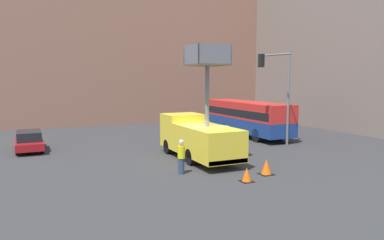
{
  "coord_description": "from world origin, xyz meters",
  "views": [
    {
      "loc": [
        -9.66,
        -19.6,
        4.84
      ],
      "look_at": [
        -0.02,
        1.4,
        2.31
      ],
      "focal_mm": 35.0,
      "sensor_mm": 36.0,
      "label": 1
    }
  ],
  "objects_px": {
    "road_worker_directing": "(227,139)",
    "traffic_cone_mid_road": "(266,167)",
    "parked_car_curbside": "(29,141)",
    "traffic_light_pole": "(280,83)",
    "road_worker_near_truck": "(181,157)",
    "city_bus": "(247,116)",
    "traffic_cone_near_truck": "(247,175)",
    "utility_truck": "(198,135)"
  },
  "relations": [
    {
      "from": "road_worker_directing",
      "to": "traffic_cone_mid_road",
      "type": "bearing_deg",
      "value": 79.62
    },
    {
      "from": "parked_car_curbside",
      "to": "traffic_cone_mid_road",
      "type": "bearing_deg",
      "value": -47.81
    },
    {
      "from": "traffic_light_pole",
      "to": "road_worker_near_truck",
      "type": "bearing_deg",
      "value": -154.93
    },
    {
      "from": "city_bus",
      "to": "road_worker_near_truck",
      "type": "distance_m",
      "value": 14.1
    },
    {
      "from": "traffic_light_pole",
      "to": "road_worker_directing",
      "type": "relative_size",
      "value": 3.75
    },
    {
      "from": "city_bus",
      "to": "parked_car_curbside",
      "type": "distance_m",
      "value": 17.21
    },
    {
      "from": "city_bus",
      "to": "traffic_cone_near_truck",
      "type": "relative_size",
      "value": 14.73
    },
    {
      "from": "road_worker_near_truck",
      "to": "parked_car_curbside",
      "type": "distance_m",
      "value": 12.2
    },
    {
      "from": "city_bus",
      "to": "utility_truck",
      "type": "bearing_deg",
      "value": 125.49
    },
    {
      "from": "road_worker_directing",
      "to": "traffic_cone_near_truck",
      "type": "relative_size",
      "value": 2.69
    },
    {
      "from": "traffic_cone_near_truck",
      "to": "traffic_light_pole",
      "type": "bearing_deg",
      "value": 44.21
    },
    {
      "from": "road_worker_directing",
      "to": "traffic_cone_near_truck",
      "type": "distance_m",
      "value": 7.08
    },
    {
      "from": "road_worker_directing",
      "to": "parked_car_curbside",
      "type": "bearing_deg",
      "value": -27.65
    },
    {
      "from": "utility_truck",
      "to": "traffic_light_pole",
      "type": "height_order",
      "value": "traffic_light_pole"
    },
    {
      "from": "utility_truck",
      "to": "traffic_cone_mid_road",
      "type": "distance_m",
      "value": 5.14
    },
    {
      "from": "road_worker_near_truck",
      "to": "road_worker_directing",
      "type": "bearing_deg",
      "value": -25.54
    },
    {
      "from": "city_bus",
      "to": "traffic_cone_mid_road",
      "type": "relative_size",
      "value": 12.69
    },
    {
      "from": "road_worker_near_truck",
      "to": "road_worker_directing",
      "type": "height_order",
      "value": "road_worker_directing"
    },
    {
      "from": "traffic_light_pole",
      "to": "parked_car_curbside",
      "type": "bearing_deg",
      "value": 161.33
    },
    {
      "from": "road_worker_directing",
      "to": "parked_car_curbside",
      "type": "distance_m",
      "value": 13.35
    },
    {
      "from": "city_bus",
      "to": "traffic_light_pole",
      "type": "distance_m",
      "value": 5.95
    },
    {
      "from": "utility_truck",
      "to": "parked_car_curbside",
      "type": "xyz_separation_m",
      "value": [
        -9.24,
        7.17,
        -0.78
      ]
    },
    {
      "from": "utility_truck",
      "to": "traffic_cone_mid_road",
      "type": "relative_size",
      "value": 9.04
    },
    {
      "from": "traffic_cone_near_truck",
      "to": "parked_car_curbside",
      "type": "distance_m",
      "value": 15.65
    },
    {
      "from": "road_worker_directing",
      "to": "traffic_cone_mid_road",
      "type": "relative_size",
      "value": 2.31
    },
    {
      "from": "traffic_cone_mid_road",
      "to": "utility_truck",
      "type": "bearing_deg",
      "value": 108.34
    },
    {
      "from": "road_worker_directing",
      "to": "traffic_cone_mid_road",
      "type": "height_order",
      "value": "road_worker_directing"
    },
    {
      "from": "road_worker_near_truck",
      "to": "parked_car_curbside",
      "type": "xyz_separation_m",
      "value": [
        -6.93,
        10.03,
        -0.19
      ]
    },
    {
      "from": "traffic_cone_near_truck",
      "to": "traffic_cone_mid_road",
      "type": "height_order",
      "value": "traffic_cone_mid_road"
    },
    {
      "from": "utility_truck",
      "to": "city_bus",
      "type": "bearing_deg",
      "value": 40.63
    },
    {
      "from": "utility_truck",
      "to": "city_bus",
      "type": "xyz_separation_m",
      "value": [
        7.93,
        6.8,
        0.24
      ]
    },
    {
      "from": "city_bus",
      "to": "traffic_cone_mid_road",
      "type": "height_order",
      "value": "city_bus"
    },
    {
      "from": "traffic_cone_mid_road",
      "to": "parked_car_curbside",
      "type": "relative_size",
      "value": 0.18
    },
    {
      "from": "traffic_light_pole",
      "to": "road_worker_directing",
      "type": "distance_m",
      "value": 5.9
    },
    {
      "from": "road_worker_near_truck",
      "to": "parked_car_curbside",
      "type": "bearing_deg",
      "value": 60.74
    },
    {
      "from": "road_worker_near_truck",
      "to": "road_worker_directing",
      "type": "relative_size",
      "value": 0.98
    },
    {
      "from": "road_worker_near_truck",
      "to": "traffic_cone_near_truck",
      "type": "height_order",
      "value": "road_worker_near_truck"
    },
    {
      "from": "city_bus",
      "to": "parked_car_curbside",
      "type": "xyz_separation_m",
      "value": [
        -17.17,
        0.37,
        -1.02
      ]
    },
    {
      "from": "traffic_light_pole",
      "to": "parked_car_curbside",
      "type": "height_order",
      "value": "traffic_light_pole"
    },
    {
      "from": "road_worker_directing",
      "to": "traffic_cone_near_truck",
      "type": "xyz_separation_m",
      "value": [
        -2.68,
        -6.53,
        -0.59
      ]
    },
    {
      "from": "road_worker_near_truck",
      "to": "traffic_cone_mid_road",
      "type": "relative_size",
      "value": 2.26
    },
    {
      "from": "road_worker_directing",
      "to": "traffic_cone_near_truck",
      "type": "bearing_deg",
      "value": 67.42
    }
  ]
}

